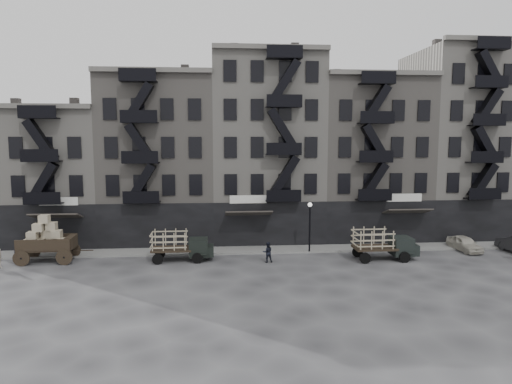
{
  "coord_description": "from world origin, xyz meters",
  "views": [
    {
      "loc": [
        -4.49,
        -34.3,
        9.62
      ],
      "look_at": [
        -1.38,
        4.0,
        5.04
      ],
      "focal_mm": 32.0,
      "sensor_mm": 36.0,
      "label": 1
    }
  ],
  "objects": [
    {
      "name": "sidewalk",
      "position": [
        0.0,
        3.75,
        0.07
      ],
      "size": [
        55.0,
        2.5,
        0.15
      ],
      "primitive_type": "cube",
      "color": "slate",
      "rests_on": "ground"
    },
    {
      "name": "building_east",
      "position": [
        20.0,
        9.82,
        9.0
      ],
      "size": [
        10.0,
        11.35,
        19.2
      ],
      "color": "#9E9991",
      "rests_on": "ground"
    },
    {
      "name": "lamp_post",
      "position": [
        3.0,
        2.6,
        2.78
      ],
      "size": [
        0.36,
        0.36,
        4.28
      ],
      "color": "black",
      "rests_on": "ground"
    },
    {
      "name": "car_east",
      "position": [
        16.38,
        2.26,
        0.64
      ],
      "size": [
        1.76,
        3.83,
        1.27
      ],
      "primitive_type": "imported",
      "rotation": [
        0.0,
        0.0,
        0.07
      ],
      "color": "#BAB5A7",
      "rests_on": "ground"
    },
    {
      "name": "stake_truck_west",
      "position": [
        -7.58,
        1.04,
        1.38
      ],
      "size": [
        4.85,
        2.08,
        2.41
      ],
      "rotation": [
        0.0,
        0.0,
        0.02
      ],
      "color": "black",
      "rests_on": "ground"
    },
    {
      "name": "ground",
      "position": [
        0.0,
        0.0,
        0.0
      ],
      "size": [
        140.0,
        140.0,
        0.0
      ],
      "primitive_type": "plane",
      "color": "#38383A",
      "rests_on": "ground"
    },
    {
      "name": "building_center",
      "position": [
        -0.0,
        9.82,
        8.5
      ],
      "size": [
        10.0,
        11.35,
        18.2
      ],
      "color": "#9E9991",
      "rests_on": "ground"
    },
    {
      "name": "pedestrian_mid",
      "position": [
        -0.8,
        0.05,
        0.79
      ],
      "size": [
        0.81,
        0.65,
        1.59
      ],
      "primitive_type": "imported",
      "rotation": [
        0.0,
        0.0,
        3.21
      ],
      "color": "black",
      "rests_on": "ground"
    },
    {
      "name": "building_mideast",
      "position": [
        10.0,
        9.83,
        7.5
      ],
      "size": [
        10.0,
        11.35,
        16.2
      ],
      "color": "slate",
      "rests_on": "ground"
    },
    {
      "name": "wagon",
      "position": [
        -17.98,
        1.56,
        2.09
      ],
      "size": [
        4.38,
        2.43,
        3.67
      ],
      "rotation": [
        0.0,
        0.0,
        0.02
      ],
      "color": "black",
      "rests_on": "ground"
    },
    {
      "name": "building_midwest",
      "position": [
        -10.0,
        9.83,
        7.5
      ],
      "size": [
        10.0,
        11.35,
        16.2
      ],
      "color": "slate",
      "rests_on": "ground"
    },
    {
      "name": "pedestrian_west",
      "position": [
        -19.95,
        1.33,
        0.87
      ],
      "size": [
        0.74,
        0.62,
        1.75
      ],
      "primitive_type": "imported",
      "rotation": [
        0.0,
        0.0,
        0.36
      ],
      "color": "black",
      "rests_on": "ground"
    },
    {
      "name": "building_west",
      "position": [
        -20.0,
        9.83,
        6.0
      ],
      "size": [
        10.0,
        11.35,
        13.2
      ],
      "color": "#9E9991",
      "rests_on": "ground"
    },
    {
      "name": "stake_truck_east",
      "position": [
        8.38,
        0.0,
        1.44
      ],
      "size": [
        5.05,
        2.13,
        2.52
      ],
      "rotation": [
        0.0,
        0.0,
        0.01
      ],
      "color": "black",
      "rests_on": "ground"
    }
  ]
}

